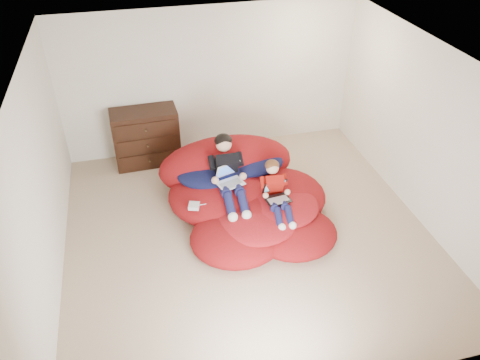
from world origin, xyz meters
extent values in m
cube|color=tan|center=(0.00, 0.00, -0.12)|extent=(5.10, 5.10, 0.25)
cube|color=silver|center=(0.00, 2.51, 1.25)|extent=(5.10, 0.02, 2.50)
cube|color=silver|center=(0.00, -2.51, 1.25)|extent=(5.10, 0.02, 2.50)
cube|color=silver|center=(-2.51, 0.00, 1.25)|extent=(0.02, 5.10, 2.50)
cube|color=silver|center=(2.51, 0.00, 1.25)|extent=(0.02, 5.10, 2.50)
cube|color=white|center=(0.00, 0.00, 2.51)|extent=(5.10, 5.10, 0.02)
cube|color=black|center=(-1.19, 2.22, 0.48)|extent=(1.09, 0.57, 0.97)
cube|color=black|center=(-1.19, 1.94, 0.19)|extent=(0.97, 0.05, 0.23)
cylinder|color=#4C3F26|center=(-1.19, 1.92, 0.19)|extent=(0.03, 0.06, 0.03)
cube|color=black|center=(-1.19, 1.94, 0.48)|extent=(0.97, 0.05, 0.23)
cylinder|color=#4C3F26|center=(-1.19, 1.92, 0.48)|extent=(0.03, 0.06, 0.03)
cube|color=black|center=(-1.19, 1.94, 0.78)|extent=(0.97, 0.05, 0.23)
cylinder|color=#4C3F26|center=(-1.19, 1.92, 0.78)|extent=(0.03, 0.06, 0.03)
ellipsoid|color=maroon|center=(-0.19, 0.70, 0.22)|extent=(1.66, 1.49, 0.60)
ellipsoid|color=maroon|center=(0.61, 0.46, 0.20)|extent=(1.38, 1.34, 0.50)
ellipsoid|color=maroon|center=(0.21, 0.09, 0.18)|extent=(1.47, 1.18, 0.47)
ellipsoid|color=maroon|center=(-0.20, -0.20, 0.14)|extent=(1.30, 1.19, 0.43)
ellipsoid|color=maroon|center=(0.58, -0.31, 0.13)|extent=(1.18, 1.07, 0.39)
ellipsoid|color=maroon|center=(-0.04, 1.18, 0.40)|extent=(2.11, 0.93, 0.93)
ellipsoid|color=#11153F|center=(-0.27, 0.95, 0.48)|extent=(1.17, 0.96, 0.30)
ellipsoid|color=#11153F|center=(0.31, 0.96, 0.52)|extent=(0.99, 0.69, 0.24)
ellipsoid|color=#A3171C|center=(0.52, 0.07, 0.34)|extent=(1.03, 1.03, 0.19)
ellipsoid|color=#A3171C|center=(0.10, -0.14, 0.30)|extent=(1.12, 1.01, 0.20)
ellipsoid|color=silver|center=(-0.47, 1.27, 0.62)|extent=(0.45, 0.29, 0.29)
cube|color=black|center=(-0.14, 0.72, 0.69)|extent=(0.33, 0.40, 0.50)
sphere|color=tan|center=(-0.14, 0.84, 0.99)|extent=(0.23, 0.23, 0.23)
ellipsoid|color=black|center=(-0.14, 0.87, 1.03)|extent=(0.26, 0.24, 0.20)
cylinder|color=#151743|center=(-0.24, 0.42, 0.51)|extent=(0.15, 0.37, 0.21)
cylinder|color=#151743|center=(-0.24, 0.09, 0.48)|extent=(0.13, 0.36, 0.24)
sphere|color=white|center=(-0.24, -0.10, 0.41)|extent=(0.14, 0.14, 0.14)
cylinder|color=#151743|center=(-0.05, 0.42, 0.51)|extent=(0.15, 0.37, 0.21)
cylinder|color=#151743|center=(-0.05, 0.09, 0.48)|extent=(0.13, 0.36, 0.24)
sphere|color=white|center=(-0.05, -0.10, 0.41)|extent=(0.14, 0.14, 0.14)
cube|color=#AA170F|center=(0.43, 0.23, 0.59)|extent=(0.29, 0.32, 0.40)
sphere|color=tan|center=(0.43, 0.32, 0.83)|extent=(0.18, 0.18, 0.18)
ellipsoid|color=#522E16|center=(0.43, 0.34, 0.86)|extent=(0.20, 0.19, 0.15)
cylinder|color=#151743|center=(0.35, 0.00, 0.44)|extent=(0.15, 0.30, 0.16)
cylinder|color=#151743|center=(0.35, -0.26, 0.42)|extent=(0.13, 0.29, 0.19)
sphere|color=white|center=(0.35, -0.41, 0.37)|extent=(0.11, 0.11, 0.11)
cylinder|color=#151743|center=(0.50, 0.00, 0.44)|extent=(0.15, 0.30, 0.16)
cylinder|color=#151743|center=(0.50, -0.26, 0.42)|extent=(0.13, 0.29, 0.19)
sphere|color=white|center=(0.50, -0.41, 0.37)|extent=(0.11, 0.11, 0.11)
cube|color=silver|center=(-0.14, 0.43, 0.58)|extent=(0.42, 0.35, 0.01)
cube|color=gray|center=(-0.14, 0.42, 0.59)|extent=(0.33, 0.22, 0.00)
cube|color=silver|center=(-0.14, 0.60, 0.71)|extent=(0.37, 0.20, 0.24)
cube|color=blue|center=(-0.14, 0.60, 0.71)|extent=(0.33, 0.17, 0.19)
cube|color=black|center=(0.43, 0.01, 0.50)|extent=(0.36, 0.27, 0.01)
cube|color=gray|center=(0.43, 0.00, 0.51)|extent=(0.30, 0.16, 0.00)
cube|color=black|center=(0.43, 0.18, 0.62)|extent=(0.34, 0.14, 0.22)
cube|color=teal|center=(0.43, 0.17, 0.62)|extent=(0.30, 0.11, 0.18)
cube|color=silver|center=(-0.70, 0.26, 0.42)|extent=(0.18, 0.18, 0.05)
camera|label=1|loc=(-1.32, -4.80, 4.43)|focal=35.00mm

